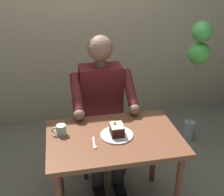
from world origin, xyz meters
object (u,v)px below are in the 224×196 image
Objects in this scene: chair at (100,116)px; seated_person at (103,108)px; coffee_cup at (61,130)px; cake_slice at (117,130)px; dining_table at (114,148)px; balloon_display at (198,59)px; dessert_spoon at (95,144)px.

seated_person is at bearing 90.00° from chair.
chair is at bearing -122.75° from coffee_cup.
chair is at bearing -88.23° from cake_slice.
dining_table is 1.03× the size of chair.
chair is 0.24m from seated_person.
balloon_display is at bearing -153.41° from coffee_cup.
balloon_display is at bearing -173.16° from chair.
chair is 0.70m from cake_slice.
seated_person is at bearing -90.00° from dining_table.
chair is at bearing -90.00° from dining_table.
dining_table is 8.97× the size of coffee_cup.
dining_table is at bearing 166.24° from coffee_cup.
coffee_cup is 1.55m from balloon_display.
balloon_display is (-0.99, -0.78, 0.21)m from cake_slice.
cake_slice is at bearing 170.00° from dining_table.
coffee_cup is at bearing -38.63° from dessert_spoon.
seated_person is (0.00, -0.49, 0.08)m from dining_table.
cake_slice is at bearing 92.39° from seated_person.
dining_table is at bearing -151.42° from dessert_spoon.
seated_person is 12.33× the size of coffee_cup.
dining_table is at bearing 90.00° from chair.
seated_person reaches higher than coffee_cup.
dining_table is 0.73× the size of seated_person.
balloon_display is at bearing -142.41° from dining_table.
coffee_cup is at bearing 26.59° from balloon_display.
coffee_cup is at bearing -13.56° from cake_slice.
coffee_cup reaches higher than dining_table.
chair is 8.69× the size of coffee_cup.
seated_person is 0.59m from dessert_spoon.
cake_slice is at bearing 38.28° from balloon_display.
dessert_spoon is 1.47m from balloon_display.
cake_slice reaches higher than coffee_cup.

